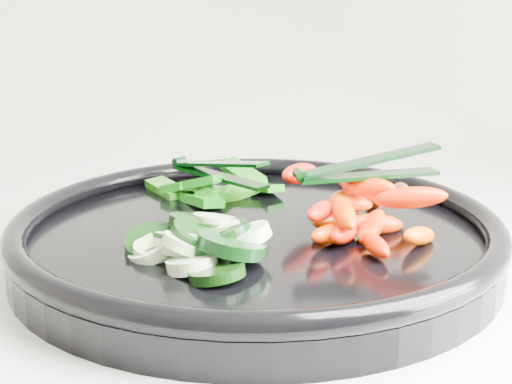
{
  "coord_description": "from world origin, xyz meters",
  "views": [
    {
      "loc": [
        -0.05,
        1.14,
        1.13
      ],
      "look_at": [
        -0.09,
        1.66,
        0.99
      ],
      "focal_mm": 50.0,
      "sensor_mm": 36.0,
      "label": 1
    }
  ],
  "objects": [
    {
      "name": "veggie_tray",
      "position": [
        -0.09,
        1.66,
        0.95
      ],
      "size": [
        0.38,
        0.38,
        0.04
      ],
      "color": "black",
      "rests_on": "counter"
    },
    {
      "name": "cucumber_pile",
      "position": [
        -0.13,
        1.6,
        0.96
      ],
      "size": [
        0.11,
        0.12,
        0.04
      ],
      "color": "black",
      "rests_on": "veggie_tray"
    },
    {
      "name": "carrot_pile",
      "position": [
        -0.02,
        1.66,
        0.97
      ],
      "size": [
        0.13,
        0.16,
        0.05
      ],
      "color": "#E84900",
      "rests_on": "veggie_tray"
    },
    {
      "name": "pepper_pile",
      "position": [
        -0.14,
        1.75,
        0.96
      ],
      "size": [
        0.13,
        0.11,
        0.04
      ],
      "color": "#11750B",
      "rests_on": "veggie_tray"
    },
    {
      "name": "tong_carrot",
      "position": [
        -0.01,
        1.66,
        1.0
      ],
      "size": [
        0.11,
        0.05,
        0.02
      ],
      "color": "black",
      "rests_on": "carrot_pile"
    },
    {
      "name": "tong_pepper",
      "position": [
        -0.14,
        1.74,
        0.98
      ],
      "size": [
        0.1,
        0.08,
        0.02
      ],
      "color": "black",
      "rests_on": "pepper_pile"
    }
  ]
}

